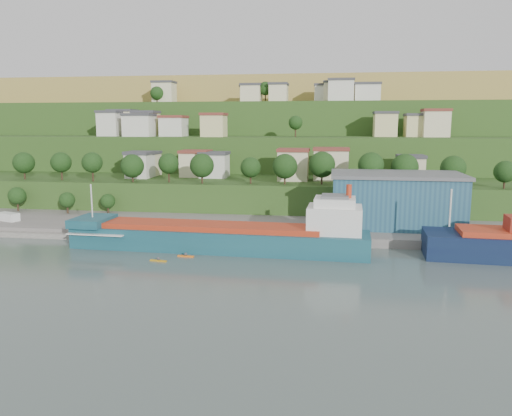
% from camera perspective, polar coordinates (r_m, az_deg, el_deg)
% --- Properties ---
extents(ground, '(500.00, 500.00, 0.00)m').
position_cam_1_polar(ground, '(98.45, -6.12, -6.02)').
color(ground, '#44524F').
rests_on(ground, ground).
extents(quay, '(220.00, 26.00, 4.00)m').
position_cam_1_polar(quay, '(122.71, 6.28, -2.90)').
color(quay, slate).
rests_on(quay, ground).
extents(pebble_beach, '(40.00, 18.00, 2.40)m').
position_cam_1_polar(pebble_beach, '(140.98, -25.96, -2.19)').
color(pebble_beach, slate).
rests_on(pebble_beach, ground).
extents(hillside, '(360.00, 210.43, 96.00)m').
position_cam_1_polar(hillside, '(262.89, 3.06, 3.81)').
color(hillside, '#284719').
rests_on(hillside, ground).
extents(cargo_ship_near, '(63.52, 12.54, 16.23)m').
position_cam_1_polar(cargo_ship_near, '(105.63, -3.29, -3.45)').
color(cargo_ship_near, '#154051').
rests_on(cargo_ship_near, ground).
extents(warehouse, '(31.20, 19.32, 12.80)m').
position_cam_1_polar(warehouse, '(125.13, 15.67, 0.97)').
color(warehouse, navy).
rests_on(warehouse, quay).
extents(caravan, '(6.56, 4.45, 2.83)m').
position_cam_1_polar(caravan, '(142.12, -26.45, -1.07)').
color(caravan, white).
rests_on(caravan, pebble_beach).
extents(dinghy, '(4.14, 2.54, 0.78)m').
position_cam_1_polar(dinghy, '(133.64, -22.67, -1.87)').
color(dinghy, silver).
rests_on(dinghy, pebble_beach).
extents(kayak_orange, '(3.43, 0.90, 0.85)m').
position_cam_1_polar(kayak_orange, '(101.73, -8.03, -5.40)').
color(kayak_orange, orange).
rests_on(kayak_orange, ground).
extents(kayak_yellow, '(3.47, 1.07, 0.86)m').
position_cam_1_polar(kayak_yellow, '(99.33, -11.10, -5.85)').
color(kayak_yellow, '#C28A16').
rests_on(kayak_yellow, ground).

